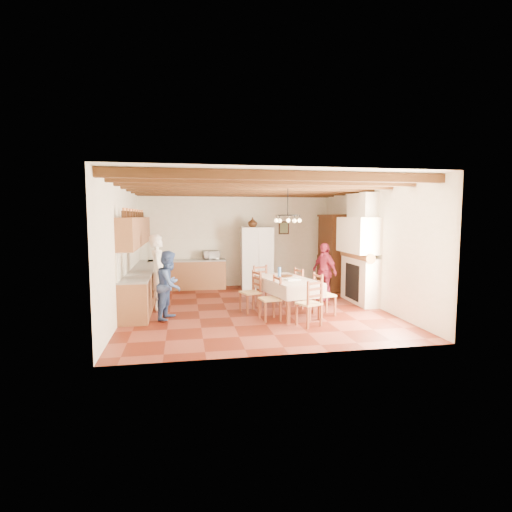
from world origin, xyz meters
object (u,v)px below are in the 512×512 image
at_px(chair_left_near, 270,298).
at_px(chair_left_far, 250,292).
at_px(dining_table, 287,282).
at_px(person_man, 159,272).
at_px(refrigerator, 257,258).
at_px(chair_right_far, 305,287).
at_px(microwave, 211,255).
at_px(hutch, 332,252).
at_px(chair_right_near, 324,294).
at_px(chair_end_near, 309,302).
at_px(chair_end_far, 263,284).
at_px(person_woman_blue, 169,285).
at_px(person_woman_red, 324,272).

bearing_deg(chair_left_near, chair_left_far, -169.34).
bearing_deg(dining_table, person_man, 162.33).
relative_size(refrigerator, chair_right_far, 1.97).
distance_m(refrigerator, chair_left_near, 3.78).
distance_m(chair_left_near, microwave, 4.20).
bearing_deg(hutch, person_man, -162.26).
bearing_deg(refrigerator, hutch, -10.48).
distance_m(chair_left_far, person_man, 2.25).
relative_size(hutch, chair_right_near, 2.37).
distance_m(refrigerator, microwave, 1.41).
relative_size(chair_end_near, chair_end_far, 1.00).
height_order(chair_right_far, microwave, microwave).
xyz_separation_m(dining_table, microwave, (-1.49, 3.51, 0.31)).
bearing_deg(chair_end_near, person_man, -57.66).
relative_size(hutch, chair_end_far, 2.37).
height_order(chair_left_near, chair_end_far, same).
height_order(chair_left_near, chair_right_far, same).
bearing_deg(person_woman_blue, microwave, 1.58).
bearing_deg(chair_left_far, person_woman_red, 95.75).
bearing_deg(person_woman_red, chair_left_near, -66.96).
xyz_separation_m(dining_table, chair_end_near, (0.17, -1.10, -0.24)).
relative_size(dining_table, person_woman_red, 1.31).
height_order(chair_left_near, chair_right_near, same).
distance_m(chair_left_near, person_man, 2.84).
height_order(chair_end_near, chair_end_far, same).
xyz_separation_m(refrigerator, chair_left_far, (-0.69, -2.93, -0.47)).
relative_size(chair_right_near, chair_end_far, 1.00).
relative_size(person_woman_blue, microwave, 3.04).
bearing_deg(chair_end_far, dining_table, -91.67).
bearing_deg(chair_right_near, hutch, -34.48).
distance_m(hutch, chair_end_near, 4.23).
distance_m(chair_left_far, chair_right_far, 1.45).
distance_m(person_woman_blue, microwave, 3.72).
distance_m(refrigerator, person_woman_red, 2.45).
height_order(chair_left_far, microwave, microwave).
bearing_deg(refrigerator, person_man, -136.69).
xyz_separation_m(chair_left_near, chair_right_far, (1.12, 1.12, 0.00)).
height_order(chair_end_far, person_man, person_man).
xyz_separation_m(chair_left_far, person_man, (-2.11, 0.66, 0.42)).
relative_size(chair_left_near, person_man, 0.53).
bearing_deg(chair_left_far, person_woman_blue, -99.63).
bearing_deg(person_man, person_woman_blue, -161.83).
relative_size(chair_end_near, person_woman_blue, 0.65).
distance_m(chair_end_far, person_man, 2.65).
bearing_deg(chair_end_far, microwave, 99.73).
xyz_separation_m(person_woman_blue, person_woman_red, (3.98, 1.25, 0.02)).
bearing_deg(refrigerator, chair_left_near, -91.79).
bearing_deg(chair_left_near, chair_end_far, 164.01).
bearing_deg(chair_left_far, chair_left_near, 1.44).
xyz_separation_m(chair_left_near, chair_left_far, (-0.29, 0.80, 0.00)).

